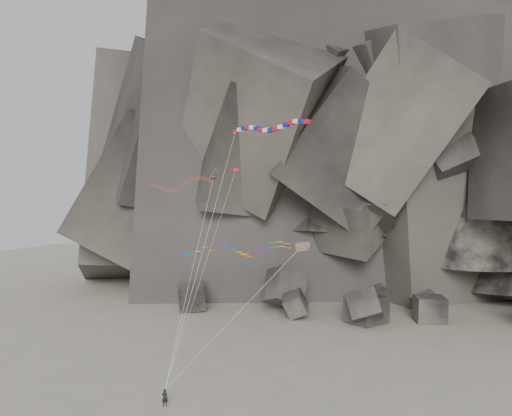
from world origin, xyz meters
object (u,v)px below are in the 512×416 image
(parafoil_kite, at_px, (233,249))
(kite_flyer, at_px, (165,396))
(delta_kite, at_px, (177,183))
(banner_kite, at_px, (268,129))
(pennant_kite, at_px, (222,211))

(parafoil_kite, bearing_deg, kite_flyer, -146.61)
(delta_kite, height_order, banner_kite, banner_kite)
(delta_kite, bearing_deg, banner_kite, -5.35)
(delta_kite, xyz_separation_m, pennant_kite, (7.33, -3.60, -3.22))
(pennant_kite, bearing_deg, parafoil_kite, -39.90)
(delta_kite, height_order, parafoil_kite, delta_kite)
(delta_kite, distance_m, pennant_kite, 8.78)
(kite_flyer, relative_size, pennant_kite, 0.09)
(delta_kite, bearing_deg, parafoil_kite, -18.67)
(banner_kite, height_order, parafoil_kite, banner_kite)
(banner_kite, relative_size, pennant_kite, 1.22)
(kite_flyer, bearing_deg, parafoil_kite, -132.80)
(delta_kite, bearing_deg, kite_flyer, -60.86)
(delta_kite, height_order, pennant_kite, delta_kite)
(parafoil_kite, bearing_deg, delta_kite, 127.98)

